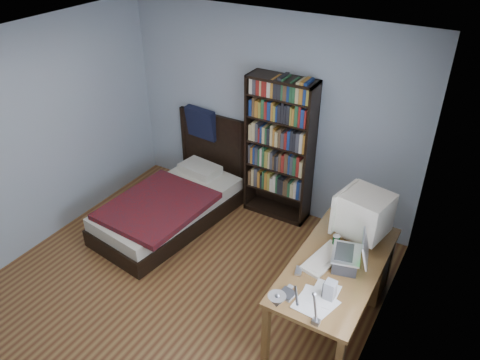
% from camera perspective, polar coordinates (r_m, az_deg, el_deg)
% --- Properties ---
extents(room, '(4.20, 4.24, 2.50)m').
position_cam_1_polar(room, '(4.19, -9.62, -2.39)').
color(room, '#5B301A').
rests_on(room, ground).
extents(desk, '(0.75, 1.57, 0.73)m').
position_cam_1_polar(desk, '(4.87, 13.16, -9.65)').
color(desk, brown).
rests_on(desk, floor).
extents(crt_monitor, '(0.51, 0.47, 0.50)m').
position_cam_1_polar(crt_monitor, '(4.52, 14.75, -3.94)').
color(crt_monitor, beige).
rests_on(crt_monitor, desk).
extents(laptop, '(0.39, 0.37, 0.39)m').
position_cam_1_polar(laptop, '(4.25, 13.01, -9.27)').
color(laptop, '#2D2D30').
rests_on(laptop, desk).
extents(desk_lamp, '(0.24, 0.52, 0.62)m').
position_cam_1_polar(desk_lamp, '(3.25, 5.39, -14.71)').
color(desk_lamp, '#99999E').
rests_on(desk_lamp, desk).
extents(keyboard, '(0.29, 0.53, 0.05)m').
position_cam_1_polar(keyboard, '(4.34, 10.23, -9.44)').
color(keyboard, beige).
rests_on(keyboard, desk).
extents(speaker, '(0.09, 0.09, 0.18)m').
position_cam_1_polar(speaker, '(3.96, 10.91, -13.05)').
color(speaker, gray).
rests_on(speaker, desk).
extents(soda_can, '(0.07, 0.07, 0.13)m').
position_cam_1_polar(soda_can, '(4.48, 11.62, -7.35)').
color(soda_can, '#073511').
rests_on(soda_can, desk).
extents(mouse, '(0.06, 0.10, 0.03)m').
position_cam_1_polar(mouse, '(4.51, 12.92, -8.00)').
color(mouse, silver).
rests_on(mouse, desk).
extents(phone_silver, '(0.08, 0.12, 0.02)m').
position_cam_1_polar(phone_silver, '(4.20, 7.16, -10.93)').
color(phone_silver, '#B9B9BE').
rests_on(phone_silver, desk).
extents(phone_grey, '(0.05, 0.09, 0.02)m').
position_cam_1_polar(phone_grey, '(4.04, 5.98, -13.03)').
color(phone_grey, gray).
rests_on(phone_grey, desk).
extents(external_drive, '(0.14, 0.14, 0.02)m').
position_cam_1_polar(external_drive, '(3.99, 5.76, -13.68)').
color(external_drive, gray).
rests_on(external_drive, desk).
extents(bookshelf, '(0.82, 0.30, 1.82)m').
position_cam_1_polar(bookshelf, '(5.66, 4.80, 3.65)').
color(bookshelf, black).
rests_on(bookshelf, floor).
extents(bed, '(1.18, 2.08, 1.16)m').
position_cam_1_polar(bed, '(5.91, -8.14, -2.68)').
color(bed, black).
rests_on(bed, floor).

